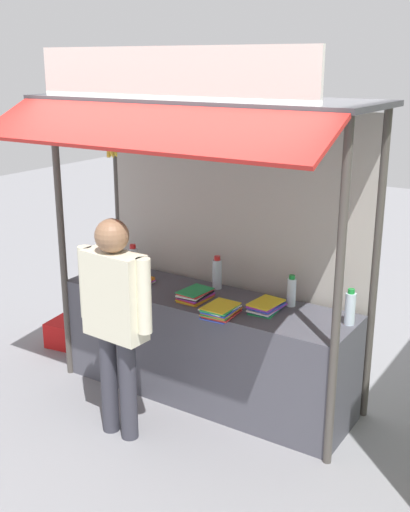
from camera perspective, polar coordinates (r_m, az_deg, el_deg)
The scene contains 17 objects.
ground_plane at distance 5.51m, azimuth 0.00°, elevation -12.33°, with size 20.00×20.00×0.00m, color gray.
stall_counter at distance 5.31m, azimuth 0.00°, elevation -8.19°, with size 2.49×0.67×0.88m, color #4C4C56.
stall_structure at distance 4.98m, azimuth 0.60°, elevation 5.34°, with size 2.69×1.49×2.81m.
water_bottle_rear_center at distance 5.72m, azimuth -8.10°, elevation -0.48°, with size 0.07×0.07×0.24m.
water_bottle_back_right at distance 4.96m, azimuth 7.82°, elevation -3.21°, with size 0.07×0.07×0.25m.
water_bottle_back_left at distance 5.28m, azimuth 1.10°, elevation -1.58°, with size 0.08×0.08×0.29m.
water_bottle_far_right at distance 5.63m, azimuth -6.50°, elevation -0.47°, with size 0.08×0.08×0.29m.
water_bottle_left at distance 4.69m, azimuth 12.98°, elevation -4.60°, with size 0.08×0.08×0.27m.
magazine_stack_far_left at distance 5.07m, azimuth -0.89°, elevation -3.54°, with size 0.22×0.30×0.08m.
magazine_stack_front_left at distance 4.76m, azimuth 1.43°, elevation -4.93°, with size 0.25×0.31×0.08m.
magazine_stack_mid_right at distance 4.87m, azimuth 5.52°, elevation -4.54°, with size 0.23×0.31×0.08m.
magazine_stack_mid_left at distance 5.47m, azimuth -6.19°, elevation -2.28°, with size 0.24×0.26×0.04m.
banana_bunch_leftmost at distance 4.82m, azimuth -8.47°, elevation 9.67°, with size 0.10×0.10×0.31m.
banana_bunch_inner_right at distance 4.17m, azimuth 3.29°, elevation 9.63°, with size 0.10×0.10×0.24m.
banana_bunch_rightmost at distance 3.99m, azimuth 8.14°, elevation 9.07°, with size 0.11×0.12×0.25m.
vendor_person at distance 4.58m, azimuth -8.12°, elevation -4.82°, with size 0.64×0.24×1.68m.
plastic_crate at distance 6.48m, azimuth -12.18°, elevation -6.78°, with size 0.36×0.36×0.25m, color red.
Camera 1 is at (2.60, -4.02, 2.72)m, focal length 44.26 mm.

